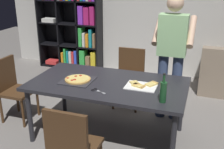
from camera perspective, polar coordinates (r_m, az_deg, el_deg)
ground_plane at (r=3.72m, az=-0.77°, el=-12.39°), size 12.00×12.00×0.00m
back_wall at (r=5.68m, az=8.31°, el=14.00°), size 6.40×0.10×2.80m
dining_table at (r=3.40m, az=-0.82°, el=-2.63°), size 1.90×1.03×0.75m
chair_near_camera at (r=2.68m, az=-8.25°, el=-14.04°), size 0.42×0.42×0.90m
chair_far_side at (r=4.35m, az=3.63°, el=0.15°), size 0.42×0.42×0.90m
chair_left_end at (r=4.14m, az=-19.84°, el=-2.16°), size 0.42×0.42×0.90m
bookshelf at (r=6.06m, az=-8.13°, el=10.39°), size 1.40×0.35×1.95m
person_serving_pizza at (r=3.88m, az=12.20°, el=4.74°), size 0.55×0.54×1.75m
pepperoni_pizza_on_tray at (r=3.45m, az=-7.06°, el=-1.05°), size 0.38×0.38×0.04m
pizza_slices_on_towel at (r=3.27m, az=6.11°, el=-2.27°), size 0.36×0.30×0.03m
wine_bottle at (r=2.88m, az=10.50°, el=-3.44°), size 0.07×0.07×0.32m
kitchen_scissors at (r=3.14m, az=-3.20°, el=-3.29°), size 0.20×0.13×0.01m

